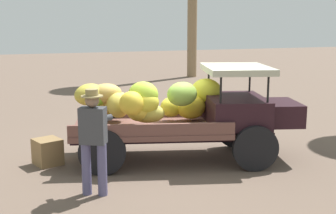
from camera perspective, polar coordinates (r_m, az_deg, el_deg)
name	(u,v)px	position (r m, az deg, el deg)	size (l,w,h in m)	color
ground_plane	(166,156)	(9.28, -0.31, -6.29)	(60.00, 60.00, 0.00)	brown
truck	(183,112)	(8.86, 1.86, -0.58)	(4.66, 2.62, 1.87)	black
farmer	(93,135)	(7.15, -9.44, -3.58)	(0.57, 0.54, 1.71)	#54527A
wooden_crate	(48,152)	(9.03, -15.01, -5.49)	(0.48, 0.46, 0.50)	olive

